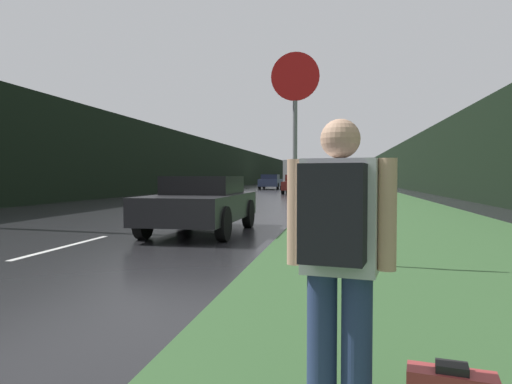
# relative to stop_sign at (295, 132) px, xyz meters

# --- Properties ---
(grass_verge) EXTENTS (6.00, 240.00, 0.02)m
(grass_verge) POSITION_rel_stop_sign_xyz_m (2.37, 33.38, -1.98)
(grass_verge) COLOR #33562D
(grass_verge) RESTS_ON ground_plane
(lane_stripe_b) EXTENTS (0.12, 3.00, 0.01)m
(lane_stripe_b) POSITION_rel_stop_sign_xyz_m (-4.40, 0.78, -1.99)
(lane_stripe_b) COLOR silver
(lane_stripe_b) RESTS_ON ground_plane
(lane_stripe_c) EXTENTS (0.12, 3.00, 0.01)m
(lane_stripe_c) POSITION_rel_stop_sign_xyz_m (-4.40, 7.78, -1.99)
(lane_stripe_c) COLOR silver
(lane_stripe_c) RESTS_ON ground_plane
(lane_stripe_d) EXTENTS (0.12, 3.00, 0.01)m
(lane_stripe_d) POSITION_rel_stop_sign_xyz_m (-4.40, 14.78, -1.99)
(lane_stripe_d) COLOR silver
(lane_stripe_d) RESTS_ON ground_plane
(treeline_far_side) EXTENTS (2.00, 140.00, 5.29)m
(treeline_far_side) POSITION_rel_stop_sign_xyz_m (-14.16, 43.38, 0.65)
(treeline_far_side) COLOR black
(treeline_far_side) RESTS_ON ground_plane
(treeline_near_side) EXTENTS (2.00, 140.00, 5.03)m
(treeline_near_side) POSITION_rel_stop_sign_xyz_m (8.37, 43.38, 0.52)
(treeline_near_side) COLOR black
(treeline_near_side) RESTS_ON ground_plane
(stop_sign) EXTENTS (0.74, 0.07, 3.21)m
(stop_sign) POSITION_rel_stop_sign_xyz_m (0.00, 0.00, 0.00)
(stop_sign) COLOR slate
(stop_sign) RESTS_ON ground_plane
(hitchhiker_with_backpack) EXTENTS (0.55, 0.45, 1.61)m
(hitchhiker_with_backpack) POSITION_rel_stop_sign_xyz_m (0.67, -4.62, -1.07)
(hitchhiker_with_backpack) COLOR navy
(hitchhiker_with_backpack) RESTS_ON ground_plane
(car_passing_near) EXTENTS (1.94, 4.18, 1.33)m
(car_passing_near) POSITION_rel_stop_sign_xyz_m (-2.51, 3.34, -1.30)
(car_passing_near) COLOR black
(car_passing_near) RESTS_ON ground_plane
(car_passing_far) EXTENTS (1.98, 4.53, 1.46)m
(car_passing_far) POSITION_rel_stop_sign_xyz_m (-2.51, 27.75, -1.25)
(car_passing_far) COLOR maroon
(car_passing_far) RESTS_ON ground_plane
(car_oncoming) EXTENTS (2.05, 4.50, 1.52)m
(car_oncoming) POSITION_rel_stop_sign_xyz_m (-6.28, 39.42, -1.22)
(car_oncoming) COLOR #2D3856
(car_oncoming) RESTS_ON ground_plane
(delivery_truck) EXTENTS (2.44, 8.40, 3.73)m
(delivery_truck) POSITION_rel_stop_sign_xyz_m (-6.28, 62.93, -0.05)
(delivery_truck) COLOR gray
(delivery_truck) RESTS_ON ground_plane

